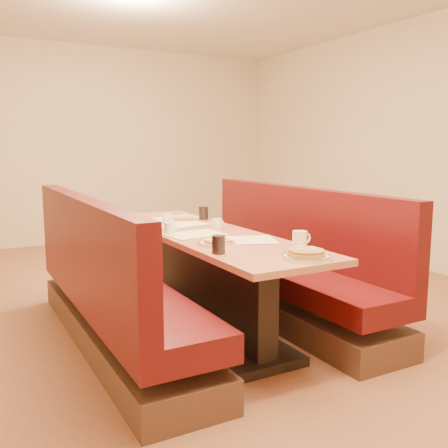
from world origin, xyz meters
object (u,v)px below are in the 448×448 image
booth_right (284,271)px  coffee_mug_d (167,219)px  diner_table (205,280)px  coffee_mug_c (218,223)px  soda_tumbler_near (219,244)px  eggs_plate (216,243)px  pancake_plate (306,255)px  soda_tumbler_mid (203,213)px  coffee_mug_a (300,239)px  coffee_mug_b (170,228)px  booth_left (110,296)px

booth_right → coffee_mug_d: (-0.84, 0.47, 0.43)m
diner_table → coffee_mug_c: coffee_mug_c is taller
soda_tumbler_near → eggs_plate: bearing=65.5°
pancake_plate → soda_tumbler_near: (-0.37, 0.37, 0.03)m
coffee_mug_c → soda_tumbler_mid: soda_tumbler_mid is taller
diner_table → eggs_plate: size_ratio=9.97×
eggs_plate → coffee_mug_d: (0.06, 0.96, 0.03)m
coffee_mug_c → coffee_mug_d: bearing=108.0°
booth_right → pancake_plate: bearing=-120.1°
pancake_plate → coffee_mug_a: (0.19, 0.30, 0.03)m
diner_table → coffee_mug_b: size_ratio=22.90×
coffee_mug_c → eggs_plate: bearing=-134.1°
booth_left → coffee_mug_d: booth_left is taller
coffee_mug_d → diner_table: bearing=-96.0°
coffee_mug_d → soda_tumbler_mid: 0.40m
pancake_plate → coffee_mug_b: bearing=107.6°
coffee_mug_a → coffee_mug_c: 0.88m
coffee_mug_c → diner_table: bearing=-168.8°
coffee_mug_a → coffee_mug_c: (-0.13, 0.87, -0.01)m
booth_right → soda_tumbler_mid: (-0.45, 0.58, 0.45)m
booth_left → coffee_mug_d: 0.89m
coffee_mug_c → soda_tumbler_near: (-0.42, -0.81, 0.01)m
coffee_mug_a → coffee_mug_d: 1.32m
diner_table → eggs_plate: eggs_plate is taller
pancake_plate → coffee_mug_a: 0.36m
booth_left → coffee_mug_b: bearing=4.0°
coffee_mug_d → soda_tumbler_near: (-0.17, -1.20, 0.01)m
booth_right → coffee_mug_c: size_ratio=24.36×
coffee_mug_d → soda_tumbler_near: bearing=-116.4°
pancake_plate → soda_tumbler_mid: 1.69m
diner_table → soda_tumbler_near: bearing=-110.2°
coffee_mug_a → coffee_mug_b: size_ratio=1.22×
coffee_mug_d → soda_tumbler_mid: size_ratio=0.94×
coffee_mug_a → soda_tumbler_near: bearing=174.1°
coffee_mug_d → soda_tumbler_mid: (0.38, 0.11, 0.01)m
coffee_mug_b → coffee_mug_a: bearing=-75.8°
coffee_mug_a → coffee_mug_c: bearing=99.4°
booth_left → coffee_mug_a: size_ratio=18.81×
pancake_plate → coffee_mug_b: size_ratio=2.65×
booth_right → eggs_plate: booth_right is taller
diner_table → soda_tumbler_mid: soda_tumbler_mid is taller
coffee_mug_a → coffee_mug_b: 0.99m
soda_tumbler_mid → coffee_mug_c: bearing=-104.1°
coffee_mug_b → soda_tumbler_mid: (0.54, 0.55, 0.01)m
soda_tumbler_mid → coffee_mug_a: bearing=-89.8°
diner_table → coffee_mug_c: (0.15, 0.08, 0.42)m
pancake_plate → coffee_mug_d: bearing=97.3°
diner_table → eggs_plate: 0.65m
pancake_plate → eggs_plate: size_ratio=1.15×
pancake_plate → soda_tumbler_mid: size_ratio=2.51×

